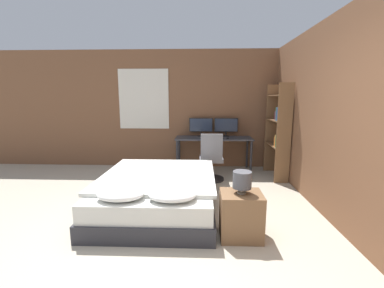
{
  "coord_description": "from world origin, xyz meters",
  "views": [
    {
      "loc": [
        0.31,
        -2.34,
        1.62
      ],
      "look_at": [
        0.12,
        2.48,
        0.75
      ],
      "focal_mm": 24.0,
      "sensor_mm": 36.0,
      "label": 1
    }
  ],
  "objects_px": {
    "bed": "(158,192)",
    "monitor_left": "(201,126)",
    "computer_mouse": "(228,138)",
    "desk": "(214,141)",
    "monitor_right": "(226,126)",
    "bedside_lamp": "(242,180)",
    "office_chair": "(211,162)",
    "nightstand": "(241,215)",
    "bookshelf": "(279,127)",
    "keyboard": "(214,138)"
  },
  "relations": [
    {
      "from": "bed",
      "to": "monitor_left",
      "type": "bearing_deg",
      "value": 74.97
    },
    {
      "from": "monitor_left",
      "to": "computer_mouse",
      "type": "xyz_separation_m",
      "value": [
        0.58,
        -0.39,
        -0.22
      ]
    },
    {
      "from": "desk",
      "to": "monitor_right",
      "type": "xyz_separation_m",
      "value": [
        0.29,
        0.2,
        0.33
      ]
    },
    {
      "from": "bedside_lamp",
      "to": "desk",
      "type": "relative_size",
      "value": 0.15
    },
    {
      "from": "monitor_left",
      "to": "bed",
      "type": "bearing_deg",
      "value": -105.03
    },
    {
      "from": "bed",
      "to": "office_chair",
      "type": "relative_size",
      "value": 2.16
    },
    {
      "from": "nightstand",
      "to": "office_chair",
      "type": "height_order",
      "value": "office_chair"
    },
    {
      "from": "monitor_right",
      "to": "office_chair",
      "type": "height_order",
      "value": "monitor_right"
    },
    {
      "from": "bedside_lamp",
      "to": "computer_mouse",
      "type": "relative_size",
      "value": 3.69
    },
    {
      "from": "bedside_lamp",
      "to": "computer_mouse",
      "type": "bearing_deg",
      "value": 87.98
    },
    {
      "from": "computer_mouse",
      "to": "office_chair",
      "type": "xyz_separation_m",
      "value": [
        -0.37,
        -0.57,
        -0.39
      ]
    },
    {
      "from": "desk",
      "to": "office_chair",
      "type": "xyz_separation_m",
      "value": [
        -0.08,
        -0.77,
        -0.28
      ]
    },
    {
      "from": "bookshelf",
      "to": "monitor_left",
      "type": "bearing_deg",
      "value": 155.43
    },
    {
      "from": "bookshelf",
      "to": "bed",
      "type": "bearing_deg",
      "value": -143.94
    },
    {
      "from": "bed",
      "to": "nightstand",
      "type": "relative_size",
      "value": 3.82
    },
    {
      "from": "monitor_left",
      "to": "office_chair",
      "type": "relative_size",
      "value": 0.56
    },
    {
      "from": "computer_mouse",
      "to": "desk",
      "type": "bearing_deg",
      "value": 146.35
    },
    {
      "from": "bed",
      "to": "bedside_lamp",
      "type": "bearing_deg",
      "value": -34.28
    },
    {
      "from": "monitor_right",
      "to": "keyboard",
      "type": "relative_size",
      "value": 1.33
    },
    {
      "from": "monitor_left",
      "to": "bookshelf",
      "type": "distance_m",
      "value": 1.71
    },
    {
      "from": "keyboard",
      "to": "office_chair",
      "type": "distance_m",
      "value": 0.69
    },
    {
      "from": "bookshelf",
      "to": "bedside_lamp",
      "type": "bearing_deg",
      "value": -114.69
    },
    {
      "from": "monitor_left",
      "to": "monitor_right",
      "type": "xyz_separation_m",
      "value": [
        0.57,
        0.0,
        0.0
      ]
    },
    {
      "from": "bed",
      "to": "bookshelf",
      "type": "bearing_deg",
      "value": 36.06
    },
    {
      "from": "bookshelf",
      "to": "monitor_right",
      "type": "bearing_deg",
      "value": 144.08
    },
    {
      "from": "bed",
      "to": "keyboard",
      "type": "relative_size",
      "value": 5.13
    },
    {
      "from": "computer_mouse",
      "to": "office_chair",
      "type": "height_order",
      "value": "office_chair"
    },
    {
      "from": "monitor_left",
      "to": "bookshelf",
      "type": "bearing_deg",
      "value": -24.57
    },
    {
      "from": "desk",
      "to": "keyboard",
      "type": "relative_size",
      "value": 4.2
    },
    {
      "from": "bed",
      "to": "monitor_left",
      "type": "xyz_separation_m",
      "value": [
        0.62,
        2.3,
        0.74
      ]
    },
    {
      "from": "nightstand",
      "to": "monitor_left",
      "type": "bearing_deg",
      "value": 99.05
    },
    {
      "from": "bookshelf",
      "to": "office_chair",
      "type": "bearing_deg",
      "value": -169.48
    },
    {
      "from": "bed",
      "to": "nightstand",
      "type": "distance_m",
      "value": 1.33
    },
    {
      "from": "nightstand",
      "to": "computer_mouse",
      "type": "relative_size",
      "value": 7.72
    },
    {
      "from": "bed",
      "to": "monitor_right",
      "type": "bearing_deg",
      "value": 62.57
    },
    {
      "from": "computer_mouse",
      "to": "bookshelf",
      "type": "bearing_deg",
      "value": -18.14
    },
    {
      "from": "bedside_lamp",
      "to": "office_chair",
      "type": "relative_size",
      "value": 0.27
    },
    {
      "from": "bed",
      "to": "monitor_right",
      "type": "xyz_separation_m",
      "value": [
        1.19,
        2.3,
        0.74
      ]
    },
    {
      "from": "bookshelf",
      "to": "keyboard",
      "type": "bearing_deg",
      "value": 165.83
    },
    {
      "from": "bed",
      "to": "bookshelf",
      "type": "height_order",
      "value": "bookshelf"
    },
    {
      "from": "office_chair",
      "to": "desk",
      "type": "bearing_deg",
      "value": 84.15
    },
    {
      "from": "bed",
      "to": "keyboard",
      "type": "xyz_separation_m",
      "value": [
        0.9,
        1.9,
        0.51
      ]
    },
    {
      "from": "bed",
      "to": "monitor_left",
      "type": "relative_size",
      "value": 3.87
    },
    {
      "from": "bedside_lamp",
      "to": "monitor_left",
      "type": "bearing_deg",
      "value": 99.05
    },
    {
      "from": "computer_mouse",
      "to": "bookshelf",
      "type": "height_order",
      "value": "bookshelf"
    },
    {
      "from": "keyboard",
      "to": "office_chair",
      "type": "height_order",
      "value": "office_chair"
    },
    {
      "from": "bed",
      "to": "monitor_left",
      "type": "height_order",
      "value": "monitor_left"
    },
    {
      "from": "bed",
      "to": "bedside_lamp",
      "type": "distance_m",
      "value": 1.41
    },
    {
      "from": "office_chair",
      "to": "nightstand",
      "type": "bearing_deg",
      "value": -82.45
    },
    {
      "from": "desk",
      "to": "bed",
      "type": "bearing_deg",
      "value": -113.3
    }
  ]
}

